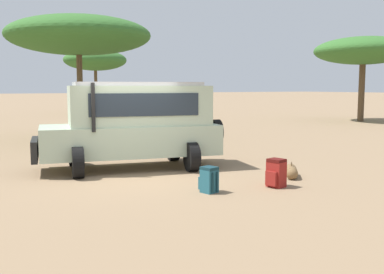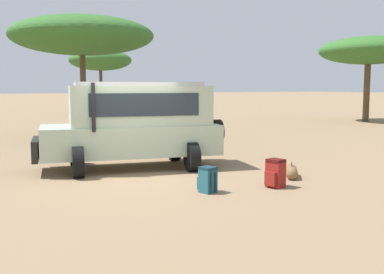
{
  "view_description": "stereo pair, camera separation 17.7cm",
  "coord_description": "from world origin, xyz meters",
  "px_view_note": "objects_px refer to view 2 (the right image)",
  "views": [
    {
      "loc": [
        -4.39,
        -10.67,
        2.3
      ],
      "look_at": [
        1.43,
        -0.53,
        1.0
      ],
      "focal_mm": 42.0,
      "sensor_mm": 36.0,
      "label": 1
    },
    {
      "loc": [
        -4.24,
        -10.76,
        2.3
      ],
      "look_at": [
        1.43,
        -0.53,
        1.0
      ],
      "focal_mm": 42.0,
      "sensor_mm": 36.0,
      "label": 2
    }
  ],
  "objects_px": {
    "duffel_bag_low_black_case": "(291,172)",
    "acacia_tree_right_mid": "(100,60)",
    "acacia_tree_centre_back": "(82,36)",
    "backpack_beside_front_wheel": "(207,180)",
    "backpack_cluster_center": "(275,174)",
    "acacia_tree_far_right": "(368,51)",
    "safari_vehicle": "(135,123)"
  },
  "relations": [
    {
      "from": "acacia_tree_centre_back",
      "to": "acacia_tree_right_mid",
      "type": "height_order",
      "value": "acacia_tree_right_mid"
    },
    {
      "from": "safari_vehicle",
      "to": "acacia_tree_right_mid",
      "type": "relative_size",
      "value": 0.98
    },
    {
      "from": "duffel_bag_low_black_case",
      "to": "acacia_tree_right_mid",
      "type": "bearing_deg",
      "value": 81.38
    },
    {
      "from": "duffel_bag_low_black_case",
      "to": "acacia_tree_centre_back",
      "type": "height_order",
      "value": "acacia_tree_centre_back"
    },
    {
      "from": "duffel_bag_low_black_case",
      "to": "acacia_tree_far_right",
      "type": "xyz_separation_m",
      "value": [
        17.04,
        11.97,
        4.53
      ]
    },
    {
      "from": "acacia_tree_centre_back",
      "to": "acacia_tree_right_mid",
      "type": "xyz_separation_m",
      "value": [
        6.76,
        18.78,
        0.11
      ]
    },
    {
      "from": "safari_vehicle",
      "to": "backpack_cluster_center",
      "type": "height_order",
      "value": "safari_vehicle"
    },
    {
      "from": "backpack_cluster_center",
      "to": "acacia_tree_right_mid",
      "type": "height_order",
      "value": "acacia_tree_right_mid"
    },
    {
      "from": "duffel_bag_low_black_case",
      "to": "acacia_tree_centre_back",
      "type": "distance_m",
      "value": 12.27
    },
    {
      "from": "safari_vehicle",
      "to": "backpack_beside_front_wheel",
      "type": "height_order",
      "value": "safari_vehicle"
    },
    {
      "from": "safari_vehicle",
      "to": "acacia_tree_far_right",
      "type": "relative_size",
      "value": 0.83
    },
    {
      "from": "backpack_beside_front_wheel",
      "to": "acacia_tree_centre_back",
      "type": "bearing_deg",
      "value": 87.48
    },
    {
      "from": "acacia_tree_centre_back",
      "to": "acacia_tree_far_right",
      "type": "xyz_separation_m",
      "value": [
        19.24,
        0.72,
        0.16
      ]
    },
    {
      "from": "acacia_tree_far_right",
      "to": "acacia_tree_centre_back",
      "type": "bearing_deg",
      "value": -177.85
    },
    {
      "from": "backpack_beside_front_wheel",
      "to": "acacia_tree_far_right",
      "type": "xyz_separation_m",
      "value": [
        19.75,
        12.33,
        4.4
      ]
    },
    {
      "from": "duffel_bag_low_black_case",
      "to": "acacia_tree_centre_back",
      "type": "relative_size",
      "value": 0.11
    },
    {
      "from": "backpack_beside_front_wheel",
      "to": "duffel_bag_low_black_case",
      "type": "relative_size",
      "value": 0.74
    },
    {
      "from": "acacia_tree_centre_back",
      "to": "acacia_tree_right_mid",
      "type": "relative_size",
      "value": 1.22
    },
    {
      "from": "backpack_cluster_center",
      "to": "acacia_tree_centre_back",
      "type": "xyz_separation_m",
      "value": [
        -1.12,
        11.93,
        4.2
      ]
    },
    {
      "from": "backpack_beside_front_wheel",
      "to": "acacia_tree_right_mid",
      "type": "bearing_deg",
      "value": 76.54
    },
    {
      "from": "duffel_bag_low_black_case",
      "to": "acacia_tree_far_right",
      "type": "height_order",
      "value": "acacia_tree_far_right"
    },
    {
      "from": "safari_vehicle",
      "to": "backpack_beside_front_wheel",
      "type": "xyz_separation_m",
      "value": [
        0.26,
        -3.59,
        -1.02
      ]
    },
    {
      "from": "backpack_beside_front_wheel",
      "to": "backpack_cluster_center",
      "type": "xyz_separation_m",
      "value": [
        1.63,
        -0.32,
        0.04
      ]
    },
    {
      "from": "backpack_beside_front_wheel",
      "to": "duffel_bag_low_black_case",
      "type": "height_order",
      "value": "backpack_beside_front_wheel"
    },
    {
      "from": "backpack_beside_front_wheel",
      "to": "acacia_tree_right_mid",
      "type": "xyz_separation_m",
      "value": [
        7.27,
        30.38,
        4.35
      ]
    },
    {
      "from": "duffel_bag_low_black_case",
      "to": "acacia_tree_far_right",
      "type": "bearing_deg",
      "value": 35.09
    },
    {
      "from": "backpack_cluster_center",
      "to": "acacia_tree_far_right",
      "type": "xyz_separation_m",
      "value": [
        18.13,
        12.65,
        4.36
      ]
    },
    {
      "from": "acacia_tree_right_mid",
      "to": "acacia_tree_far_right",
      "type": "relative_size",
      "value": 0.85
    },
    {
      "from": "backpack_beside_front_wheel",
      "to": "backpack_cluster_center",
      "type": "height_order",
      "value": "backpack_cluster_center"
    },
    {
      "from": "acacia_tree_far_right",
      "to": "backpack_cluster_center",
      "type": "bearing_deg",
      "value": -145.1
    },
    {
      "from": "backpack_cluster_center",
      "to": "duffel_bag_low_black_case",
      "type": "relative_size",
      "value": 0.85
    },
    {
      "from": "backpack_cluster_center",
      "to": "acacia_tree_centre_back",
      "type": "height_order",
      "value": "acacia_tree_centre_back"
    }
  ]
}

